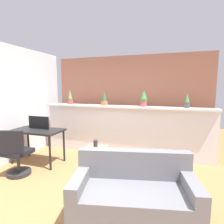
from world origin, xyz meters
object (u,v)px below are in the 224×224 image
potted_plant_0 (70,98)px  couch (134,195)px  potted_plant_2 (144,98)px  office_chair (16,156)px  side_cube_shelf (96,160)px  potted_plant_3 (187,101)px  tv_monitor (39,123)px  vase_on_shelf (96,144)px  desk (37,133)px  potted_plant_1 (104,99)px

potted_plant_0 → couch: size_ratio=0.23×
potted_plant_2 → office_chair: (-2.09, -1.72, -1.02)m
potted_plant_0 → side_cube_shelf: 1.99m
potted_plant_0 → potted_plant_3: bearing=-0.2°
tv_monitor → couch: (2.40, -1.12, -0.61)m
potted_plant_0 → potted_plant_2: (1.95, -0.02, 0.03)m
vase_on_shelf → couch: bearing=-45.5°
potted_plant_2 → potted_plant_3: 0.94m
desk → office_chair: bearing=-84.9°
potted_plant_3 → potted_plant_0: bearing=179.8°
potted_plant_3 → side_cube_shelf: bearing=-147.1°
potted_plant_3 → desk: potted_plant_3 is taller
tv_monitor → potted_plant_2: bearing=24.2°
potted_plant_2 → tv_monitor: (-2.17, -0.98, -0.52)m
office_chair → vase_on_shelf: office_chair is taller
potted_plant_3 → desk: size_ratio=0.29×
potted_plant_2 → desk: size_ratio=0.35×
tv_monitor → side_cube_shelf: size_ratio=1.02×
side_cube_shelf → couch: (0.97, -1.01, 0.03)m
tv_monitor → vase_on_shelf: (1.43, -0.14, -0.31)m
tv_monitor → office_chair: (0.08, -0.74, -0.50)m
potted_plant_2 → side_cube_shelf: bearing=-124.6°
potted_plant_2 → side_cube_shelf: size_ratio=0.77×
potted_plant_2 → vase_on_shelf: size_ratio=2.45×
office_chair → side_cube_shelf: office_chair is taller
desk → couch: bearing=-23.5°
office_chair → potted_plant_0: bearing=85.5°
desk → tv_monitor: bearing=103.6°
desk → couch: (2.38, -1.04, -0.38)m
potted_plant_3 → vase_on_shelf: bearing=-146.1°
tv_monitor → side_cube_shelf: (1.42, -0.10, -0.64)m
side_cube_shelf → vase_on_shelf: size_ratio=3.17×
office_chair → side_cube_shelf: (1.35, 0.64, -0.14)m
potted_plant_3 → tv_monitor: 3.29m
side_cube_shelf → potted_plant_0: bearing=137.8°
couch → side_cube_shelf: bearing=133.9°
potted_plant_2 → desk: 2.51m
potted_plant_2 → couch: 2.39m
desk → couch: size_ratio=0.65×
potted_plant_3 → couch: (-0.71, -2.10, -1.09)m
potted_plant_0 → potted_plant_3: (2.89, -0.01, -0.02)m
office_chair → couch: bearing=-9.1°
couch → tv_monitor: bearing=155.0°
desk → potted_plant_1: bearing=41.3°
tv_monitor → potted_plant_0: bearing=77.7°
desk → couch: couch is taller
potted_plant_2 → desk: (-2.15, -1.06, -0.75)m
potted_plant_3 → office_chair: (-3.03, -1.72, -0.98)m
potted_plant_1 → couch: potted_plant_1 is taller
potted_plant_0 → office_chair: 2.01m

